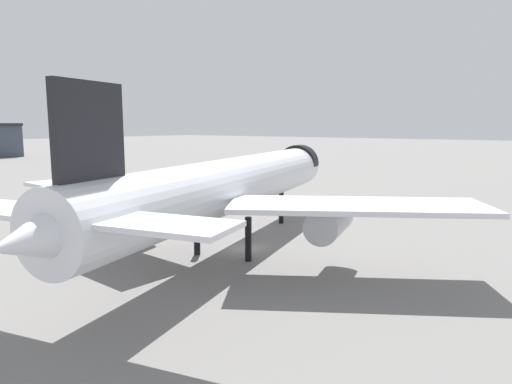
{
  "coord_description": "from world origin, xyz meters",
  "views": [
    {
      "loc": [
        -42.77,
        -32.27,
        14.75
      ],
      "look_at": [
        4.99,
        2.24,
        6.11
      ],
      "focal_mm": 32.19,
      "sensor_mm": 36.0,
      "label": 1
    }
  ],
  "objects_px": {
    "service_truck_front": "(113,199)",
    "traffic_cone_near_nose": "(357,207)",
    "baggage_cart_trailing": "(252,196)",
    "airliner_near_gate": "(231,186)"
  },
  "relations": [
    {
      "from": "service_truck_front",
      "to": "traffic_cone_near_nose",
      "type": "distance_m",
      "value": 43.58
    },
    {
      "from": "baggage_cart_trailing",
      "to": "traffic_cone_near_nose",
      "type": "distance_m",
      "value": 20.45
    },
    {
      "from": "service_truck_front",
      "to": "airliner_near_gate",
      "type": "bearing_deg",
      "value": 161.96
    },
    {
      "from": "service_truck_front",
      "to": "baggage_cart_trailing",
      "type": "xyz_separation_m",
      "value": [
        20.52,
        -15.88,
        -0.61
      ]
    },
    {
      "from": "service_truck_front",
      "to": "traffic_cone_near_nose",
      "type": "xyz_separation_m",
      "value": [
        24.69,
        -35.89,
        -1.21
      ]
    },
    {
      "from": "baggage_cart_trailing",
      "to": "traffic_cone_near_nose",
      "type": "xyz_separation_m",
      "value": [
        4.17,
        -20.01,
        -0.6
      ]
    },
    {
      "from": "airliner_near_gate",
      "to": "service_truck_front",
      "type": "distance_m",
      "value": 37.43
    },
    {
      "from": "service_truck_front",
      "to": "baggage_cart_trailing",
      "type": "bearing_deg",
      "value": -129.81
    },
    {
      "from": "service_truck_front",
      "to": "baggage_cart_trailing",
      "type": "distance_m",
      "value": 25.96
    },
    {
      "from": "service_truck_front",
      "to": "traffic_cone_near_nose",
      "type": "bearing_deg",
      "value": -147.56
    }
  ]
}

